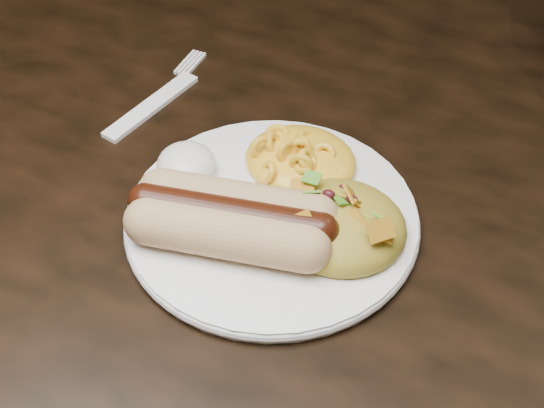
% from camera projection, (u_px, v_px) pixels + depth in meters
% --- Properties ---
extents(table, '(1.60, 0.90, 0.75)m').
position_uv_depth(table, '(279.00, 146.00, 0.78)').
color(table, black).
rests_on(table, floor).
extents(plate, '(0.25, 0.25, 0.01)m').
position_uv_depth(plate, '(272.00, 219.00, 0.58)').
color(plate, white).
rests_on(plate, table).
extents(hotdog, '(0.12, 0.09, 0.03)m').
position_uv_depth(hotdog, '(232.00, 218.00, 0.55)').
color(hotdog, tan).
rests_on(hotdog, plate).
extents(mac_and_cheese, '(0.09, 0.08, 0.03)m').
position_uv_depth(mac_and_cheese, '(301.00, 148.00, 0.60)').
color(mac_and_cheese, yellow).
rests_on(mac_and_cheese, plate).
extents(sour_cream, '(0.05, 0.05, 0.03)m').
position_uv_depth(sour_cream, '(186.00, 159.00, 0.60)').
color(sour_cream, silver).
rests_on(sour_cream, plate).
extents(taco_salad, '(0.09, 0.09, 0.04)m').
position_uv_depth(taco_salad, '(341.00, 217.00, 0.55)').
color(taco_salad, orange).
rests_on(taco_salad, plate).
extents(fork, '(0.04, 0.13, 0.00)m').
position_uv_depth(fork, '(151.00, 106.00, 0.67)').
color(fork, white).
rests_on(fork, table).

